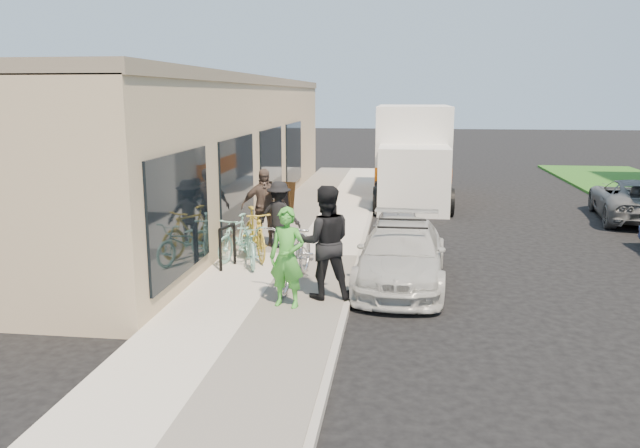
{
  "coord_description": "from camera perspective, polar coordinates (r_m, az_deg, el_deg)",
  "views": [
    {
      "loc": [
        0.43,
        -10.57,
        3.7
      ],
      "look_at": [
        -1.21,
        2.05,
        1.05
      ],
      "focal_mm": 35.0,
      "sensor_mm": 36.0,
      "label": 1
    }
  ],
  "objects": [
    {
      "name": "far_car_gray",
      "position": [
        20.87,
        26.72,
        1.99
      ],
      "size": [
        2.63,
        4.67,
        1.23
      ],
      "primitive_type": "imported",
      "rotation": [
        0.0,
        0.0,
        3.0
      ],
      "color": "#5C5F61",
      "rests_on": "ground"
    },
    {
      "name": "cruiser_bike_c",
      "position": [
        13.83,
        -5.95,
        -0.83
      ],
      "size": [
        1.27,
        1.87,
        1.1
      ],
      "primitive_type": "imported",
      "rotation": [
        0.0,
        0.0,
        0.45
      ],
      "color": "gold",
      "rests_on": "sidewalk"
    },
    {
      "name": "cruiser_bike_b",
      "position": [
        13.34,
        -6.4,
        -1.76
      ],
      "size": [
        1.13,
        1.81,
        0.9
      ],
      "primitive_type": "imported",
      "rotation": [
        0.0,
        0.0,
        0.34
      ],
      "color": "#84C5B6",
      "rests_on": "sidewalk"
    },
    {
      "name": "ground",
      "position": [
        11.21,
        4.85,
        -7.56
      ],
      "size": [
        120.0,
        120.0,
        0.0
      ],
      "primitive_type": "plane",
      "color": "black",
      "rests_on": "ground"
    },
    {
      "name": "bystander_b",
      "position": [
        14.9,
        -5.16,
        1.55
      ],
      "size": [
        1.16,
        0.72,
        1.85
      ],
      "primitive_type": "imported",
      "rotation": [
        0.0,
        0.0,
        0.27
      ],
      "color": "brown",
      "rests_on": "sidewalk"
    },
    {
      "name": "tandem_bike",
      "position": [
        11.8,
        -2.27,
        -2.66
      ],
      "size": [
        1.01,
        2.4,
        1.23
      ],
      "primitive_type": "imported",
      "rotation": [
        0.0,
        0.0,
        -0.08
      ],
      "color": "#B9B9BC",
      "rests_on": "sidewalk"
    },
    {
      "name": "sedan_white",
      "position": [
        12.45,
        7.48,
        -2.75
      ],
      "size": [
        1.9,
        4.23,
        1.25
      ],
      "rotation": [
        0.0,
        0.0,
        -0.05
      ],
      "color": "beige",
      "rests_on": "ground"
    },
    {
      "name": "curb",
      "position": [
        14.08,
        3.59,
        -3.23
      ],
      "size": [
        0.12,
        34.0,
        0.13
      ],
      "primitive_type": "cube",
      "color": "#A29D94",
      "rests_on": "ground"
    },
    {
      "name": "man_standing",
      "position": [
        10.95,
        0.44,
        -1.67
      ],
      "size": [
        1.12,
        0.95,
        2.01
      ],
      "primitive_type": "imported",
      "rotation": [
        0.0,
        0.0,
        3.35
      ],
      "color": "black",
      "rests_on": "sidewalk"
    },
    {
      "name": "sidewalk",
      "position": [
        14.26,
        -2.65,
        -2.99
      ],
      "size": [
        3.0,
        34.0,
        0.15
      ],
      "primitive_type": "cube",
      "color": "beige",
      "rests_on": "ground"
    },
    {
      "name": "sandwich_board",
      "position": [
        19.37,
        -3.29,
        2.52
      ],
      "size": [
        0.66,
        0.66,
        0.88
      ],
      "rotation": [
        0.0,
        0.0,
        -0.28
      ],
      "color": "black",
      "rests_on": "sidewalk"
    },
    {
      "name": "woman_rider",
      "position": [
        10.53,
        -3.03,
        -3.07
      ],
      "size": [
        0.7,
        0.53,
        1.71
      ],
      "primitive_type": "imported",
      "rotation": [
        0.0,
        0.0,
        -0.22
      ],
      "color": "green",
      "rests_on": "sidewalk"
    },
    {
      "name": "sedan_silver",
      "position": [
        15.15,
        7.13,
        -0.54
      ],
      "size": [
        1.23,
        2.95,
        1.0
      ],
      "primitive_type": "imported",
      "rotation": [
        0.0,
        0.0,
        0.02
      ],
      "color": "#9C9CA2",
      "rests_on": "ground"
    },
    {
      "name": "cruiser_bike_a",
      "position": [
        13.81,
        -7.61,
        -1.18
      ],
      "size": [
        0.85,
        1.67,
        0.97
      ],
      "primitive_type": "imported",
      "rotation": [
        0.0,
        0.0,
        -0.26
      ],
      "color": "#84C5B6",
      "rests_on": "sidewalk"
    },
    {
      "name": "storefront",
      "position": [
        19.47,
        -9.61,
        6.95
      ],
      "size": [
        3.6,
        20.0,
        4.22
      ],
      "color": "#C4B088",
      "rests_on": "ground"
    },
    {
      "name": "bike_rack",
      "position": [
        13.1,
        -8.47,
        -1.65
      ],
      "size": [
        0.21,
        0.62,
        0.9
      ],
      "rotation": [
        0.0,
        0.0,
        -0.25
      ],
      "color": "black",
      "rests_on": "sidewalk"
    },
    {
      "name": "moving_truck",
      "position": [
        22.69,
        8.47,
        5.98
      ],
      "size": [
        2.56,
        6.74,
        3.31
      ],
      "rotation": [
        0.0,
        0.0,
        -0.0
      ],
      "color": "white",
      "rests_on": "ground"
    },
    {
      "name": "bystander_a",
      "position": [
        14.57,
        -3.75,
        0.82
      ],
      "size": [
        1.11,
        0.75,
        1.58
      ],
      "primitive_type": "imported",
      "rotation": [
        0.0,
        0.0,
        2.98
      ],
      "color": "black",
      "rests_on": "sidewalk"
    }
  ]
}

